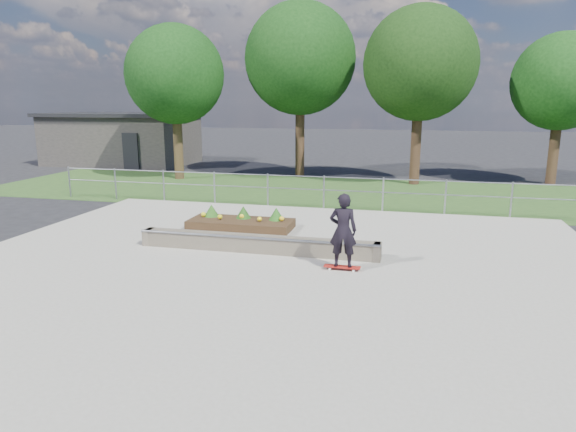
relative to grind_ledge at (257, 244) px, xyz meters
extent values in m
plane|color=black|center=(0.69, -1.93, -0.26)|extent=(120.00, 120.00, 0.00)
cube|color=#28461C|center=(0.69, 9.07, -0.25)|extent=(30.00, 8.00, 0.02)
cube|color=gray|center=(0.69, -1.93, -0.23)|extent=(15.00, 15.00, 0.06)
cylinder|color=#95999D|center=(-9.31, 5.57, 0.34)|extent=(0.06, 0.06, 1.20)
cylinder|color=gray|center=(-7.31, 5.57, 0.34)|extent=(0.06, 0.06, 1.20)
cylinder|color=gray|center=(-5.31, 5.57, 0.34)|extent=(0.06, 0.06, 1.20)
cylinder|color=#94979C|center=(-3.31, 5.57, 0.34)|extent=(0.06, 0.06, 1.20)
cylinder|color=gray|center=(-1.31, 5.57, 0.34)|extent=(0.06, 0.06, 1.20)
cylinder|color=gray|center=(0.69, 5.57, 0.34)|extent=(0.06, 0.06, 1.20)
cylinder|color=#9A9BA2|center=(2.69, 5.57, 0.34)|extent=(0.06, 0.06, 1.20)
cylinder|color=gray|center=(4.69, 5.57, 0.34)|extent=(0.06, 0.06, 1.20)
cylinder|color=gray|center=(6.69, 5.57, 0.34)|extent=(0.06, 0.06, 1.20)
cylinder|color=gray|center=(0.69, 5.57, 0.89)|extent=(20.00, 0.04, 0.04)
cylinder|color=gray|center=(0.69, 5.57, 0.44)|extent=(20.00, 0.04, 0.04)
cube|color=#302E2B|center=(-13.31, 16.07, 1.14)|extent=(8.00, 5.00, 2.80)
cube|color=black|center=(-13.31, 16.07, 2.64)|extent=(8.40, 5.40, 0.20)
cube|color=black|center=(-11.31, 13.52, 0.74)|extent=(0.90, 0.10, 2.00)
cylinder|color=#382716|center=(-7.31, 11.07, 1.20)|extent=(0.44, 0.44, 2.93)
sphere|color=black|center=(-7.31, 11.07, 4.61)|extent=(4.55, 4.55, 4.55)
cylinder|color=#331F14|center=(-1.81, 13.07, 1.42)|extent=(0.44, 0.44, 3.38)
sphere|color=black|center=(-1.81, 13.07, 5.36)|extent=(5.25, 5.25, 5.25)
cylinder|color=#311E13|center=(3.69, 12.07, 1.31)|extent=(0.44, 0.44, 3.15)
sphere|color=black|center=(3.69, 12.07, 4.99)|extent=(4.90, 4.90, 4.90)
cylinder|color=#311F13|center=(9.69, 13.57, 1.09)|extent=(0.44, 0.44, 2.70)
sphere|color=black|center=(9.69, 13.57, 4.24)|extent=(4.20, 4.20, 4.20)
cube|color=brown|center=(0.00, 0.00, 0.00)|extent=(6.00, 0.40, 0.40)
cylinder|color=gray|center=(0.00, -0.20, 0.20)|extent=(6.00, 0.06, 0.06)
cube|color=brown|center=(-2.90, 0.00, 0.00)|extent=(0.15, 0.42, 0.40)
cube|color=brown|center=(2.90, 0.00, 0.00)|extent=(0.15, 0.42, 0.40)
cube|color=black|center=(-1.16, 2.17, -0.08)|extent=(3.00, 1.20, 0.25)
sphere|color=yellow|center=(-2.36, 2.27, 0.13)|extent=(0.14, 0.14, 0.14)
sphere|color=yellow|center=(-1.76, 2.07, 0.13)|extent=(0.14, 0.14, 0.14)
sphere|color=yellow|center=(-1.16, 2.27, 0.13)|extent=(0.14, 0.14, 0.14)
sphere|color=yellow|center=(-0.56, 2.07, 0.13)|extent=(0.14, 0.14, 0.14)
sphere|color=yellow|center=(0.04, 2.27, 0.13)|extent=(0.14, 0.14, 0.14)
cone|color=#214E16|center=(-2.16, 2.42, 0.23)|extent=(0.44, 0.44, 0.36)
cone|color=#1B4413|center=(-1.16, 2.42, 0.23)|extent=(0.44, 0.44, 0.36)
cone|color=#1D4E16|center=(-0.16, 2.42, 0.23)|extent=(0.44, 0.44, 0.36)
cylinder|color=white|center=(1.96, -0.97, -0.18)|extent=(0.05, 0.03, 0.05)
cylinder|color=silver|center=(1.96, -0.79, -0.18)|extent=(0.05, 0.03, 0.05)
cylinder|color=silver|center=(2.48, -0.97, -0.18)|extent=(0.05, 0.03, 0.05)
cylinder|color=white|center=(2.48, -0.79, -0.18)|extent=(0.05, 0.03, 0.05)
cylinder|color=gray|center=(1.96, -0.88, -0.15)|extent=(0.02, 0.18, 0.02)
cylinder|color=gray|center=(2.48, -0.88, -0.15)|extent=(0.02, 0.18, 0.02)
cube|color=maroon|center=(2.22, -0.88, -0.13)|extent=(0.80, 0.21, 0.02)
imported|color=black|center=(2.22, -0.88, 0.69)|extent=(0.61, 0.42, 1.62)
camera|label=1|loc=(3.60, -11.55, 3.40)|focal=32.00mm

